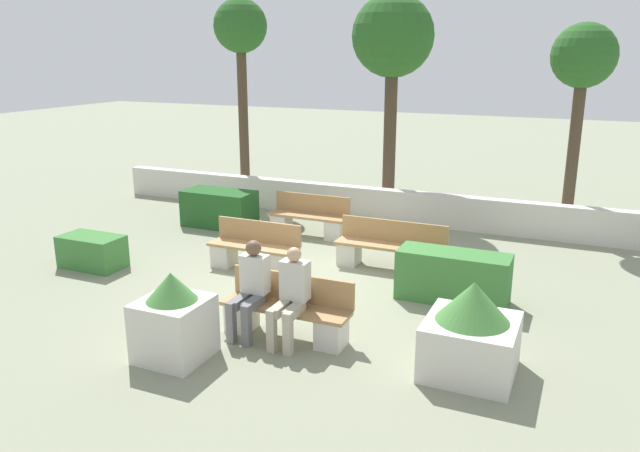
{
  "coord_description": "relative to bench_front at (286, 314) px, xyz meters",
  "views": [
    {
      "loc": [
        4.45,
        -9.03,
        3.85
      ],
      "look_at": [
        0.25,
        0.5,
        0.9
      ],
      "focal_mm": 35.0,
      "sensor_mm": 36.0,
      "label": 1
    }
  ],
  "objects": [
    {
      "name": "hedge_block_near_right",
      "position": [
        -4.56,
        1.15,
        -0.04
      ],
      "size": [
        1.15,
        0.65,
        0.59
      ],
      "color": "#3D7A38",
      "rests_on": "ground_plane"
    },
    {
      "name": "ground_plane",
      "position": [
        -0.82,
        1.95,
        -0.33
      ],
      "size": [
        60.0,
        60.0,
        0.0
      ],
      "primitive_type": "plane",
      "color": "gray"
    },
    {
      "name": "tree_center_right",
      "position": [
        3.25,
        7.11,
        3.24
      ],
      "size": [
        1.32,
        1.32,
        4.4
      ],
      "color": "#473828",
      "rests_on": "ground_plane"
    },
    {
      "name": "bench_back",
      "position": [
        0.46,
        3.26,
        0.01
      ],
      "size": [
        2.01,
        0.48,
        0.86
      ],
      "rotation": [
        0.0,
        0.0,
        -0.16
      ],
      "color": "#A37A4C",
      "rests_on": "ground_plane"
    },
    {
      "name": "planter_corner_left",
      "position": [
        -1.04,
        -1.13,
        0.19
      ],
      "size": [
        0.84,
        0.84,
        1.17
      ],
      "color": "beige",
      "rests_on": "ground_plane"
    },
    {
      "name": "planter_corner_right",
      "position": [
        2.52,
        0.0,
        0.21
      ],
      "size": [
        1.09,
        1.09,
        1.19
      ],
      "color": "beige",
      "rests_on": "ground_plane"
    },
    {
      "name": "bench_front",
      "position": [
        0.0,
        0.0,
        0.0
      ],
      "size": [
        1.84,
        0.49,
        0.86
      ],
      "color": "#A37A4C",
      "rests_on": "ground_plane"
    },
    {
      "name": "perimeter_wall",
      "position": [
        -0.82,
        6.41,
        0.04
      ],
      "size": [
        14.14,
        0.3,
        0.75
      ],
      "color": "beige",
      "rests_on": "ground_plane"
    },
    {
      "name": "tree_leftmost",
      "position": [
        -4.85,
        7.17,
        3.88
      ],
      "size": [
        1.35,
        1.35,
        5.12
      ],
      "color": "#473828",
      "rests_on": "ground_plane"
    },
    {
      "name": "hedge_block_mid_left",
      "position": [
        -3.94,
        4.46,
        0.07
      ],
      "size": [
        1.61,
        0.8,
        0.81
      ],
      "color": "#235623",
      "rests_on": "ground_plane"
    },
    {
      "name": "person_seated_woman",
      "position": [
        0.14,
        -0.14,
        0.4
      ],
      "size": [
        0.38,
        0.64,
        1.33
      ],
      "color": "#B2A893",
      "rests_on": "ground_plane"
    },
    {
      "name": "person_seated_man",
      "position": [
        -0.47,
        -0.14,
        0.41
      ],
      "size": [
        0.38,
        0.64,
        1.35
      ],
      "color": "slate",
      "rests_on": "ground_plane"
    },
    {
      "name": "hedge_block_near_left",
      "position": [
        1.82,
        2.22,
        0.07
      ],
      "size": [
        1.74,
        0.64,
        0.8
      ],
      "color": "#3D7A38",
      "rests_on": "ground_plane"
    },
    {
      "name": "bench_right_side",
      "position": [
        -1.79,
        2.24,
        -0.01
      ],
      "size": [
        1.69,
        0.48,
        0.86
      ],
      "rotation": [
        0.0,
        0.0,
        0.03
      ],
      "color": "#A37A4C",
      "rests_on": "ground_plane"
    },
    {
      "name": "bench_left_side",
      "position": [
        -1.79,
        4.6,
        -0.0
      ],
      "size": [
        1.74,
        0.49,
        0.86
      ],
      "rotation": [
        0.0,
        0.0,
        0.2
      ],
      "color": "#A37A4C",
      "rests_on": "ground_plane"
    },
    {
      "name": "tree_center_left",
      "position": [
        -0.88,
        7.3,
        3.73
      ],
      "size": [
        1.9,
        1.9,
        5.12
      ],
      "color": "#473828",
      "rests_on": "ground_plane"
    }
  ]
}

